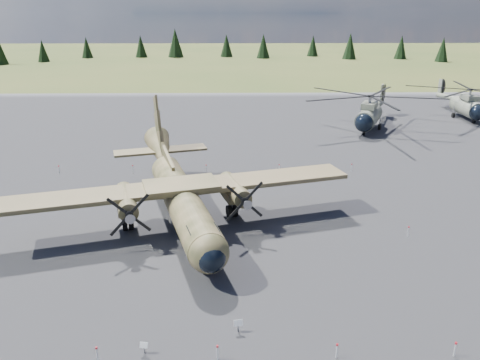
{
  "coord_description": "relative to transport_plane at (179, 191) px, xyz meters",
  "views": [
    {
      "loc": [
        2.75,
        -32.63,
        16.43
      ],
      "look_at": [
        3.43,
        2.0,
        4.06
      ],
      "focal_mm": 35.0,
      "sensor_mm": 36.0,
      "label": 1
    }
  ],
  "objects": [
    {
      "name": "ground",
      "position": [
        1.54,
        -3.34,
        -2.67
      ],
      "size": [
        500.0,
        500.0,
        0.0
      ],
      "primitive_type": "plane",
      "color": "brown",
      "rests_on": "ground"
    },
    {
      "name": "apron",
      "position": [
        1.54,
        6.66,
        -2.67
      ],
      "size": [
        120.0,
        120.0,
        0.04
      ],
      "primitive_type": "cube",
      "color": "#56565B",
      "rests_on": "ground"
    },
    {
      "name": "transport_plane",
      "position": [
        0.0,
        0.0,
        0.0
      ],
      "size": [
        27.84,
        24.86,
        9.28
      ],
      "rotation": [
        0.0,
        0.0,
        0.28
      ],
      "color": "#414123",
      "rests_on": "ground"
    },
    {
      "name": "helicopter_near",
      "position": [
        24.59,
        31.46,
        1.13
      ],
      "size": [
        27.94,
        27.94,
        5.35
      ],
      "rotation": [
        0.0,
        0.0,
        -0.43
      ],
      "color": "gray",
      "rests_on": "ground"
    },
    {
      "name": "helicopter_mid",
      "position": [
        42.72,
        39.0,
        0.94
      ],
      "size": [
        20.76,
        23.95,
        5.08
      ],
      "rotation": [
        0.0,
        0.0,
        -0.04
      ],
      "color": "gray",
      "rests_on": "ground"
    },
    {
      "name": "info_placard_left",
      "position": [
        -0.21,
        -16.31,
        -2.23
      ],
      "size": [
        0.44,
        0.25,
        0.66
      ],
      "rotation": [
        0.0,
        0.0,
        -0.17
      ],
      "color": "gray",
      "rests_on": "ground"
    },
    {
      "name": "info_placard_right",
      "position": [
        4.61,
        -14.69,
        -2.16
      ],
      "size": [
        0.51,
        0.27,
        0.76
      ],
      "rotation": [
        0.0,
        0.0,
        0.16
      ],
      "color": "gray",
      "rests_on": "ground"
    },
    {
      "name": "barrier_fence",
      "position": [
        1.08,
        -3.41,
        -2.16
      ],
      "size": [
        33.12,
        29.62,
        0.85
      ],
      "color": "silver",
      "rests_on": "ground"
    },
    {
      "name": "treeline",
      "position": [
        1.72,
        -5.55,
        1.93
      ],
      "size": [
        336.95,
        332.95,
        10.87
      ],
      "color": "black",
      "rests_on": "ground"
    }
  ]
}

